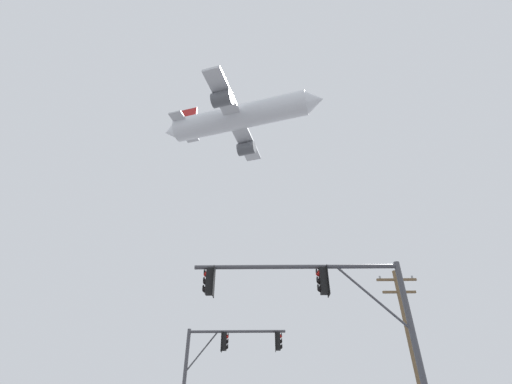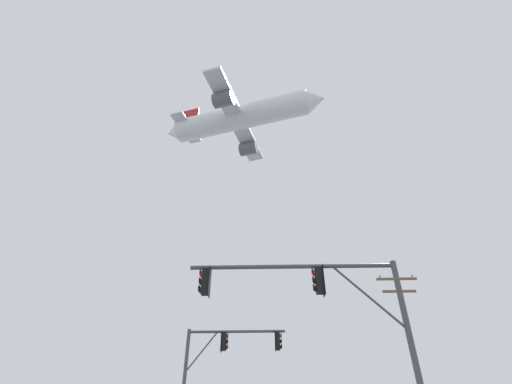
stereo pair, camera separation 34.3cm
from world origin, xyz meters
name	(u,v)px [view 1 (the left image)]	position (x,y,z in m)	size (l,w,h in m)	color
signal_pole_near	(332,308)	(2.27, 7.58, 5.02)	(7.33, 0.50, 6.61)	#4C4C51
signal_pole_far	(221,359)	(-2.35, 16.15, 4.64)	(5.45, 0.47, 6.20)	#4C4C51
utility_pole	(413,351)	(7.43, 14.92, 4.80)	(2.20, 0.28, 9.01)	brown
airplane	(239,118)	(-3.21, 31.38, 38.01)	(23.54, 18.19, 6.47)	white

